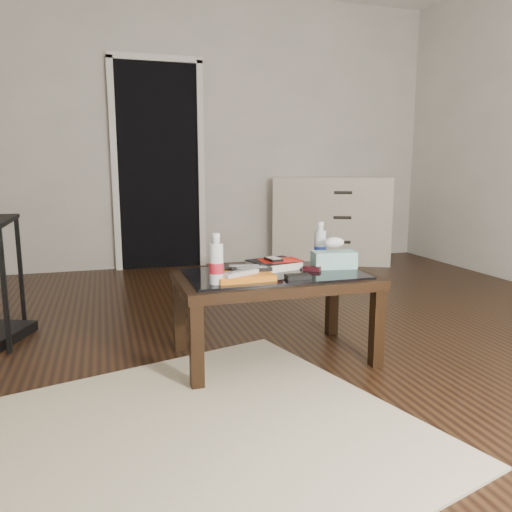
{
  "coord_description": "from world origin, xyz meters",
  "views": [
    {
      "loc": [
        -0.94,
        -2.58,
        1.0
      ],
      "look_at": [
        -0.2,
        -0.16,
        0.55
      ],
      "focal_mm": 35.0,
      "sensor_mm": 36.0,
      "label": 1
    }
  ],
  "objects_px": {
    "dresser": "(331,220)",
    "water_bottle_left": "(216,259)",
    "water_bottle_right": "(320,243)",
    "tissue_box": "(334,260)",
    "coffee_table": "(274,285)",
    "textbook": "(274,264)"
  },
  "relations": [
    {
      "from": "dresser",
      "to": "water_bottle_left",
      "type": "bearing_deg",
      "value": -101.17
    },
    {
      "from": "water_bottle_left",
      "to": "water_bottle_right",
      "type": "distance_m",
      "value": 0.74
    },
    {
      "from": "dresser",
      "to": "water_bottle_right",
      "type": "relative_size",
      "value": 5.46
    },
    {
      "from": "water_bottle_left",
      "to": "tissue_box",
      "type": "height_order",
      "value": "water_bottle_left"
    },
    {
      "from": "coffee_table",
      "to": "dresser",
      "type": "xyz_separation_m",
      "value": [
        1.48,
        2.42,
        0.05
      ]
    },
    {
      "from": "textbook",
      "to": "water_bottle_right",
      "type": "distance_m",
      "value": 0.32
    },
    {
      "from": "dresser",
      "to": "water_bottle_left",
      "type": "distance_m",
      "value": 3.15
    },
    {
      "from": "water_bottle_right",
      "to": "textbook",
      "type": "bearing_deg",
      "value": -168.62
    },
    {
      "from": "dresser",
      "to": "tissue_box",
      "type": "relative_size",
      "value": 5.65
    },
    {
      "from": "water_bottle_right",
      "to": "tissue_box",
      "type": "xyz_separation_m",
      "value": [
        0.02,
        -0.13,
        -0.07
      ]
    },
    {
      "from": "coffee_table",
      "to": "water_bottle_right",
      "type": "height_order",
      "value": "water_bottle_right"
    },
    {
      "from": "dresser",
      "to": "water_bottle_left",
      "type": "height_order",
      "value": "dresser"
    },
    {
      "from": "coffee_table",
      "to": "textbook",
      "type": "relative_size",
      "value": 4.0
    },
    {
      "from": "coffee_table",
      "to": "dresser",
      "type": "height_order",
      "value": "dresser"
    },
    {
      "from": "water_bottle_right",
      "to": "coffee_table",
      "type": "bearing_deg",
      "value": -154.08
    },
    {
      "from": "textbook",
      "to": "water_bottle_left",
      "type": "distance_m",
      "value": 0.46
    },
    {
      "from": "textbook",
      "to": "water_bottle_left",
      "type": "xyz_separation_m",
      "value": [
        -0.37,
        -0.25,
        0.1
      ]
    },
    {
      "from": "tissue_box",
      "to": "textbook",
      "type": "bearing_deg",
      "value": 174.83
    },
    {
      "from": "dresser",
      "to": "tissue_box",
      "type": "distance_m",
      "value": 2.65
    },
    {
      "from": "coffee_table",
      "to": "dresser",
      "type": "relative_size",
      "value": 0.77
    },
    {
      "from": "dresser",
      "to": "textbook",
      "type": "distance_m",
      "value": 2.73
    },
    {
      "from": "textbook",
      "to": "water_bottle_right",
      "type": "height_order",
      "value": "water_bottle_right"
    }
  ]
}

